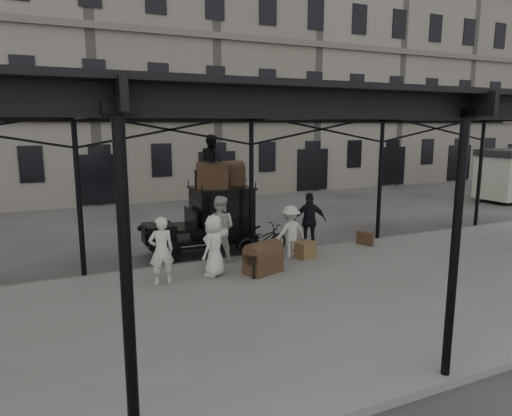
# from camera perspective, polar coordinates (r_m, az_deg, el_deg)

# --- Properties ---
(ground) EXTENTS (120.00, 120.00, 0.00)m
(ground) POSITION_cam_1_polar(r_m,az_deg,el_deg) (12.88, 3.12, -8.62)
(ground) COLOR #383533
(ground) RESTS_ON ground
(platform) EXTENTS (28.00, 8.00, 0.15)m
(platform) POSITION_cam_1_polar(r_m,az_deg,el_deg) (11.23, 7.97, -11.21)
(platform) COLOR slate
(platform) RESTS_ON ground
(canopy) EXTENTS (22.50, 9.00, 4.74)m
(canopy) POSITION_cam_1_polar(r_m,az_deg,el_deg) (10.70, 7.76, 12.47)
(canopy) COLOR black
(canopy) RESTS_ON ground
(building_frontage) EXTENTS (64.00, 8.00, 14.00)m
(building_frontage) POSITION_cam_1_polar(r_m,az_deg,el_deg) (29.46, -13.90, 15.54)
(building_frontage) COLOR slate
(building_frontage) RESTS_ON ground
(taxi) EXTENTS (3.65, 1.55, 2.18)m
(taxi) POSITION_cam_1_polar(r_m,az_deg,el_deg) (15.03, -5.44, -1.14)
(taxi) COLOR black
(taxi) RESTS_ON ground
(porter_left) EXTENTS (0.64, 0.42, 1.76)m
(porter_left) POSITION_cam_1_polar(r_m,az_deg,el_deg) (11.90, -11.75, -5.22)
(porter_left) COLOR silver
(porter_left) RESTS_ON platform
(porter_midleft) EXTENTS (1.21, 1.16, 1.97)m
(porter_midleft) POSITION_cam_1_polar(r_m,az_deg,el_deg) (13.71, -4.57, -2.54)
(porter_midleft) COLOR beige
(porter_midleft) RESTS_ON platform
(porter_centre) EXTENTS (0.96, 0.93, 1.66)m
(porter_centre) POSITION_cam_1_polar(r_m,az_deg,el_deg) (12.35, -5.27, -4.73)
(porter_centre) COLOR silver
(porter_centre) RESTS_ON platform
(porter_official) EXTENTS (1.18, 0.80, 1.87)m
(porter_official) POSITION_cam_1_polar(r_m,az_deg,el_deg) (15.06, 6.73, -1.61)
(porter_official) COLOR black
(porter_official) RESTS_ON platform
(porter_right) EXTENTS (1.10, 0.70, 1.63)m
(porter_right) POSITION_cam_1_polar(r_m,az_deg,el_deg) (13.99, 4.31, -2.99)
(porter_right) COLOR beige
(porter_right) RESTS_ON platform
(bicycle) EXTENTS (1.90, 0.94, 0.96)m
(bicycle) POSITION_cam_1_polar(r_m,az_deg,el_deg) (14.36, 0.81, -3.99)
(bicycle) COLOR black
(bicycle) RESTS_ON platform
(porter_roof) EXTENTS (0.80, 0.94, 1.71)m
(porter_roof) POSITION_cam_1_polar(r_m,az_deg,el_deg) (14.67, -5.54, 5.82)
(porter_roof) COLOR black
(porter_roof) RESTS_ON taxi
(steamer_trunk_roof_near) EXTENTS (1.08, 0.80, 0.71)m
(steamer_trunk_roof_near) POSITION_cam_1_polar(r_m,az_deg,el_deg) (14.56, -5.50, 3.80)
(steamer_trunk_roof_near) COLOR #4F3724
(steamer_trunk_roof_near) RESTS_ON taxi
(steamer_trunk_roof_far) EXTENTS (1.00, 0.67, 0.69)m
(steamer_trunk_roof_far) POSITION_cam_1_polar(r_m,az_deg,el_deg) (15.24, -3.39, 4.09)
(steamer_trunk_roof_far) COLOR #4F3724
(steamer_trunk_roof_far) RESTS_ON taxi
(steamer_trunk_platform) EXTENTS (1.17, 0.92, 0.75)m
(steamer_trunk_platform) POSITION_cam_1_polar(r_m,az_deg,el_deg) (12.65, 0.89, -6.48)
(steamer_trunk_platform) COLOR #4F3724
(steamer_trunk_platform) RESTS_ON platform
(wicker_hamper) EXTENTS (0.71, 0.61, 0.50)m
(wicker_hamper) POSITION_cam_1_polar(r_m,az_deg,el_deg) (14.17, 6.14, -5.20)
(wicker_hamper) COLOR brown
(wicker_hamper) RESTS_ON platform
(suitcase_upright) EXTENTS (0.37, 0.61, 0.45)m
(suitcase_upright) POSITION_cam_1_polar(r_m,az_deg,el_deg) (16.00, 13.50, -3.72)
(suitcase_upright) COLOR #4F3724
(suitcase_upright) RESTS_ON platform
(suitcase_flat) EXTENTS (0.60, 0.40, 0.40)m
(suitcase_flat) POSITION_cam_1_polar(r_m,az_deg,el_deg) (12.78, 0.61, -7.11)
(suitcase_flat) COLOR #4F3724
(suitcase_flat) RESTS_ON platform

